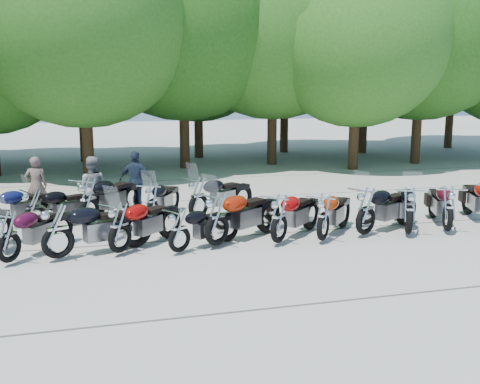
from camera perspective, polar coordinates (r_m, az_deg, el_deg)
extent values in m
plane|color=#9A958B|center=(12.43, 1.78, -6.26)|extent=(90.00, 90.00, 0.00)
cylinder|color=#3A2614|center=(22.68, -15.28, 6.25)|extent=(0.44, 0.44, 3.93)
sphere|color=#357721|center=(22.77, -15.86, 17.25)|extent=(8.70, 8.70, 8.70)
cylinder|color=#3A2614|center=(24.83, -5.69, 7.19)|extent=(0.44, 0.44, 4.13)
sphere|color=#286319|center=(24.95, -5.89, 17.73)|extent=(9.13, 9.13, 9.13)
cylinder|color=#3A2614|center=(25.90, 3.28, 7.33)|extent=(0.44, 0.44, 4.09)
sphere|color=#357721|center=(26.01, 3.40, 17.35)|extent=(9.04, 9.04, 9.04)
cylinder|color=#3A2614|center=(24.81, 11.52, 6.43)|extent=(0.44, 0.44, 3.62)
sphere|color=#357721|center=(24.84, 11.88, 15.68)|extent=(8.00, 8.00, 8.00)
cylinder|color=#3A2614|center=(27.42, 17.55, 6.93)|extent=(0.44, 0.44, 3.98)
sphere|color=#286319|center=(27.51, 18.09, 16.12)|extent=(8.79, 8.79, 8.79)
cylinder|color=#3A2614|center=(27.87, -15.61, 6.52)|extent=(0.44, 0.44, 3.42)
sphere|color=#286319|center=(27.86, -16.02, 14.31)|extent=(7.56, 7.56, 7.56)
cylinder|color=#3A2614|center=(28.38, -4.24, 7.11)|extent=(0.44, 0.44, 3.56)
sphere|color=#286319|center=(28.39, -4.35, 15.08)|extent=(7.88, 7.88, 7.88)
cylinder|color=#3A2614|center=(30.61, 4.52, 7.57)|extent=(0.44, 0.44, 3.76)
sphere|color=#286319|center=(30.65, 4.64, 15.36)|extent=(8.31, 8.31, 8.31)
cylinder|color=#3A2614|center=(30.92, 12.43, 7.26)|extent=(0.44, 0.44, 3.63)
sphere|color=#357721|center=(30.94, 12.74, 14.70)|extent=(8.02, 8.02, 8.02)
cylinder|color=#3A2614|center=(34.77, 20.57, 7.82)|extent=(0.44, 0.44, 4.37)
sphere|color=#286319|center=(34.90, 21.12, 15.77)|extent=(9.67, 9.67, 9.67)
imported|color=gray|center=(15.93, -14.80, 0.43)|extent=(0.98, 0.85, 1.74)
imported|color=#1D2A3E|center=(16.61, -10.49, 1.09)|extent=(1.12, 0.80, 1.77)
imported|color=brown|center=(16.93, -20.00, 0.63)|extent=(0.61, 0.40, 1.67)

